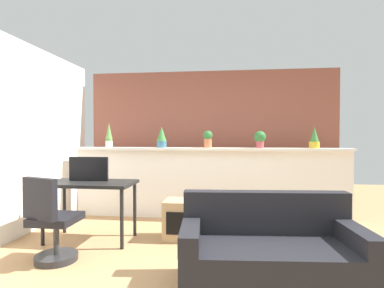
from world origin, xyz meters
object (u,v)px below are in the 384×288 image
side_cube_shelf (180,219)px  office_chair (52,226)px  potted_plant_1 (162,137)px  potted_plant_4 (314,138)px  desk (91,188)px  couch (270,255)px  tv_monitor (89,169)px  potted_plant_3 (260,138)px  potted_plant_2 (208,138)px  potted_plant_0 (109,137)px

side_cube_shelf → office_chair: bearing=-142.6°
potted_plant_1 → potted_plant_4: size_ratio=1.04×
desk → couch: bearing=-24.6°
tv_monitor → couch: size_ratio=0.32×
potted_plant_3 → couch: (-0.11, -2.17, -1.01)m
potted_plant_2 → potted_plant_1: bearing=-178.5°
tv_monitor → potted_plant_2: bearing=38.4°
potted_plant_0 → potted_plant_3: bearing=0.3°
desk → side_cube_shelf: bearing=10.3°
potted_plant_3 → office_chair: potted_plant_3 is taller
office_chair → couch: size_ratio=0.56×
desk → office_chair: 0.78m
potted_plant_2 → potted_plant_3: (0.82, -0.04, 0.00)m
potted_plant_0 → potted_plant_4: potted_plant_0 is taller
potted_plant_3 → potted_plant_0: bearing=-179.7°
potted_plant_0 → potted_plant_3: size_ratio=1.52×
potted_plant_2 → office_chair: (-1.50, -1.97, -0.91)m
desk → office_chair: bearing=-97.3°
office_chair → potted_plant_4: bearing=31.3°
couch → office_chair: bearing=173.6°
potted_plant_0 → potted_plant_2: bearing=1.9°
potted_plant_2 → potted_plant_4: (1.64, -0.06, 0.00)m
potted_plant_0 → desk: bearing=-78.9°
tv_monitor → office_chair: (-0.03, -0.80, -0.52)m
potted_plant_4 → side_cube_shelf: potted_plant_4 is taller
potted_plant_1 → couch: bearing=-56.3°
tv_monitor → couch: tv_monitor is taller
side_cube_shelf → potted_plant_0: bearing=143.9°
tv_monitor → couch: 2.50m
tv_monitor → office_chair: 0.95m
potted_plant_3 → potted_plant_2: bearing=177.0°
side_cube_shelf → couch: size_ratio=0.31×
potted_plant_0 → office_chair: size_ratio=0.45×
tv_monitor → side_cube_shelf: tv_monitor is taller
potted_plant_0 → potted_plant_1: potted_plant_0 is taller
potted_plant_4 → potted_plant_2: bearing=178.0°
side_cube_shelf → potted_plant_4: bearing=27.0°
potted_plant_0 → potted_plant_2: (1.64, 0.06, -0.03)m
potted_plant_4 → tv_monitor: bearing=-160.4°
potted_plant_3 → potted_plant_4: potted_plant_4 is taller
potted_plant_1 → potted_plant_4: 2.40m
tv_monitor → potted_plant_4: bearing=19.6°
potted_plant_1 → desk: (-0.65, -1.23, -0.65)m
potted_plant_1 → couch: size_ratio=0.21×
potted_plant_1 → potted_plant_0: bearing=-177.7°
potted_plant_4 → couch: bearing=-113.3°
tv_monitor → side_cube_shelf: 1.36m
potted_plant_2 → side_cube_shelf: 1.50m
potted_plant_1 → tv_monitor: potted_plant_1 is taller
potted_plant_0 → office_chair: bearing=-85.8°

